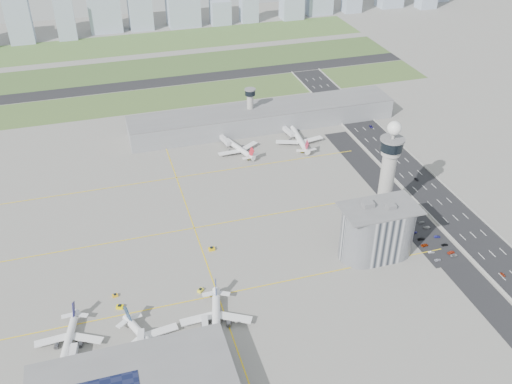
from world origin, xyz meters
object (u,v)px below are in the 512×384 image
object	(u,v)px
jet_bridge_near_0	(71,372)
jet_bridge_near_2	(206,341)
airplane_near_a	(67,338)
car_lot_6	(454,255)
tug_3	(212,249)
car_lot_5	(408,225)
airplane_far_b	(299,136)
car_hw_2	(371,127)
jet_bridge_far_1	(284,129)
tug_0	(115,295)
car_hw_0	(503,275)
jet_bridge_far_0	(221,138)
car_lot_0	(438,260)
admin_building	(377,231)
car_lot_11	(422,222)
car_lot_2	(425,245)
car_hw_1	(416,179)
airplane_near_b	(147,337)
control_tower	(388,168)
airplane_far_a	(238,145)
tug_1	(120,307)
tug_5	(302,150)
car_lot_8	(445,245)
airplane_near_c	(216,316)
car_lot_4	(415,232)
secondary_tower	(250,105)
car_lot_3	(421,239)
car_lot_1	(431,252)
tug_4	(250,157)
car_hw_4	(328,100)
tug_2	(200,290)
car_lot_9	(437,237)
car_lot_10	(427,227)

from	to	relation	value
jet_bridge_near_0	jet_bridge_near_2	xyz separation A→B (m)	(60.00, 0.00, 0.00)
airplane_near_a	car_lot_6	distance (m)	206.86
tug_3	car_lot_5	world-z (taller)	tug_3
airplane_far_b	car_hw_2	bearing A→B (deg)	-78.35
jet_bridge_near_2	jet_bridge_far_1	size ratio (longest dim) A/B	1.00
jet_bridge_near_0	tug_0	world-z (taller)	jet_bridge_near_0
jet_bridge_near_0	car_hw_0	distance (m)	222.10
jet_bridge_far_0	car_lot_0	world-z (taller)	jet_bridge_far_0
admin_building	car_lot_11	bearing A→B (deg)	23.24
tug_0	car_lot_2	size ratio (longest dim) A/B	0.65
car_hw_1	airplane_near_b	bearing A→B (deg)	-156.46
control_tower	airplane_far_a	distance (m)	125.77
tug_1	tug_5	world-z (taller)	tug_1
tug_0	car_lot_11	size ratio (longest dim) A/B	0.69
car_lot_8	airplane_far_a	bearing A→B (deg)	33.79
airplane_near_c	tug_0	size ratio (longest dim) A/B	14.81
control_tower	car_lot_8	world-z (taller)	control_tower
car_lot_2	car_lot_4	world-z (taller)	car_lot_2
car_hw_1	tug_1	bearing A→B (deg)	-164.50
tug_0	secondary_tower	bearing A→B (deg)	-43.25
secondary_tower	car_lot_3	xyz separation A→B (m)	(53.55, -169.06, -18.20)
jet_bridge_near_2	admin_building	bearing A→B (deg)	-59.62
airplane_near_a	jet_bridge_near_0	bearing A→B (deg)	13.99
airplane_near_b	airplane_far_b	xyz separation A→B (m)	(136.23, 165.90, 0.61)
tug_5	car_lot_1	distance (m)	133.98
airplane_near_b	car_hw_1	size ratio (longest dim) A/B	10.33
jet_bridge_far_0	tug_3	size ratio (longest dim) A/B	4.07
car_lot_4	jet_bridge_far_0	bearing A→B (deg)	25.04
admin_building	tug_5	xyz separation A→B (m)	(2.57, 121.55, -14.36)
car_lot_3	car_hw_2	xyz separation A→B (m)	(37.60, 139.97, 0.00)
jet_bridge_near_0	tug_4	world-z (taller)	jet_bridge_near_0
tug_4	car_lot_4	bearing A→B (deg)	-163.14
control_tower	car_hw_4	distance (m)	177.46
jet_bridge_far_0	car_lot_0	distance (m)	188.46
tug_5	car_hw_2	world-z (taller)	tug_5
airplane_near_c	car_lot_1	xyz separation A→B (m)	(128.25, 18.21, -5.17)
airplane_near_b	jet_bridge_far_0	xyz separation A→B (m)	(80.86, 185.16, -2.61)
airplane_far_b	car_lot_11	world-z (taller)	airplane_far_b
tug_2	car_lot_5	world-z (taller)	tug_2
jet_bridge_far_1	car_lot_9	distance (m)	157.49
airplane_near_c	car_lot_1	world-z (taller)	airplane_near_c
airplane_near_a	car_hw_4	distance (m)	312.95
car_hw_0	airplane_far_b	bearing A→B (deg)	100.24
tug_1	car_lot_9	xyz separation A→B (m)	(182.31, 4.90, -0.37)
car_lot_11	secondary_tower	bearing A→B (deg)	17.35
airplane_near_c	car_lot_2	distance (m)	130.33
car_lot_8	car_hw_0	size ratio (longest dim) A/B	1.15
car_lot_4	car_hw_1	bearing A→B (deg)	-35.34
car_lot_1	car_lot_10	world-z (taller)	car_lot_1
car_lot_5	admin_building	bearing A→B (deg)	121.45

